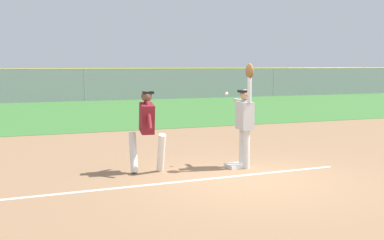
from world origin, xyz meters
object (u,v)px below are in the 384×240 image
object	(u,v)px
fielder	(245,117)
parked_car_white	(189,86)
baseball	(227,94)
runner	(147,125)
first_base	(236,166)
parked_car_black	(105,88)
parked_car_green	(1,90)

from	to	relation	value
fielder	parked_car_white	xyz separation A→B (m)	(7.45, 23.58, -0.45)
baseball	fielder	bearing A→B (deg)	-58.69
fielder	parked_car_white	bearing A→B (deg)	-104.87
runner	first_base	bearing A→B (deg)	-0.18
baseball	first_base	bearing A→B (deg)	-76.27
fielder	parked_car_black	size ratio (longest dim) A/B	0.50
fielder	parked_car_black	xyz separation A→B (m)	(1.27, 23.31, -0.45)
fielder	parked_car_green	world-z (taller)	fielder
first_base	parked_car_white	xyz separation A→B (m)	(7.62, 23.49, 0.63)
first_base	parked_car_white	size ratio (longest dim) A/B	0.08
parked_car_green	parked_car_black	size ratio (longest dim) A/B	0.98
runner	parked_car_green	distance (m)	23.36
first_base	fielder	bearing A→B (deg)	-27.61
first_base	runner	distance (m)	2.18
runner	parked_car_black	world-z (taller)	runner
first_base	baseball	size ratio (longest dim) A/B	5.14
parked_car_black	baseball	bearing A→B (deg)	-88.12
parked_car_green	baseball	bearing A→B (deg)	-79.90
runner	parked_car_white	xyz separation A→B (m)	(9.57, 23.28, -0.32)
baseball	parked_car_green	world-z (taller)	baseball
baseball	parked_car_black	bearing A→B (deg)	86.18
fielder	parked_car_black	world-z (taller)	fielder
first_base	parked_car_green	xyz separation A→B (m)	(-5.07, 23.35, 0.63)
parked_car_black	parked_car_white	size ratio (longest dim) A/B	1.01
first_base	baseball	bearing A→B (deg)	103.73
fielder	parked_car_green	bearing A→B (deg)	-74.75
first_base	parked_car_white	bearing A→B (deg)	72.02
baseball	parked_car_green	xyz separation A→B (m)	(-4.99, 23.03, -0.94)
baseball	runner	bearing A→B (deg)	-176.28
first_base	parked_car_black	distance (m)	23.27
parked_car_black	first_base	bearing A→B (deg)	-87.87
parked_car_green	parked_car_black	world-z (taller)	same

